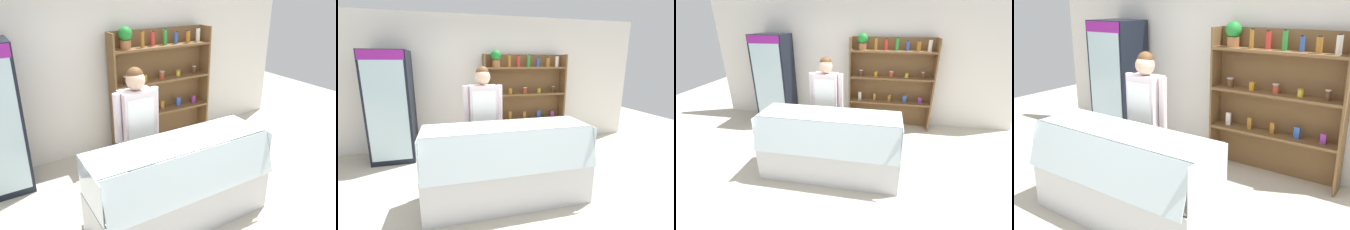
{
  "view_description": "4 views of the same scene",
  "coord_description": "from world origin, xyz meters",
  "views": [
    {
      "loc": [
        -1.89,
        -2.67,
        2.59
      ],
      "look_at": [
        0.11,
        0.62,
        1.04
      ],
      "focal_mm": 35.0,
      "sensor_mm": 36.0,
      "label": 1
    },
    {
      "loc": [
        -0.81,
        -2.64,
        1.77
      ],
      "look_at": [
        -0.05,
        0.39,
        1.04
      ],
      "focal_mm": 24.0,
      "sensor_mm": 36.0,
      "label": 2
    },
    {
      "loc": [
        0.61,
        -2.93,
        2.28
      ],
      "look_at": [
        -0.0,
        0.31,
        0.86
      ],
      "focal_mm": 24.0,
      "sensor_mm": 36.0,
      "label": 3
    },
    {
      "loc": [
        2.37,
        -2.63,
        2.26
      ],
      "look_at": [
        0.08,
        0.68,
        1.03
      ],
      "focal_mm": 40.0,
      "sensor_mm": 36.0,
      "label": 4
    }
  ],
  "objects": [
    {
      "name": "back_wall",
      "position": [
        0.0,
        2.14,
        1.35
      ],
      "size": [
        6.8,
        0.1,
        2.7
      ],
      "primitive_type": "cube",
      "color": "white",
      "rests_on": "ground"
    },
    {
      "name": "deli_display_case",
      "position": [
        -0.15,
        -0.07,
        0.31
      ],
      "size": [
        2.08,
        0.77,
        1.01
      ],
      "color": "silver",
      "rests_on": "ground"
    },
    {
      "name": "shelving_unit",
      "position": [
        0.68,
        1.89,
        1.11
      ],
      "size": [
        1.75,
        0.29,
        2.01
      ],
      "color": "brown",
      "rests_on": "ground"
    },
    {
      "name": "shop_clerk",
      "position": [
        -0.35,
        0.57,
        1.02
      ],
      "size": [
        0.58,
        0.25,
        1.72
      ],
      "color": "#4C4233",
      "rests_on": "ground"
    },
    {
      "name": "ground_plane",
      "position": [
        0.0,
        0.0,
        0.0
      ],
      "size": [
        12.0,
        12.0,
        0.0
      ],
      "primitive_type": "plane",
      "color": "beige"
    },
    {
      "name": "drinks_fridge",
      "position": [
        -1.85,
        1.69,
        0.99
      ],
      "size": [
        0.73,
        0.64,
        1.98
      ],
      "color": "black",
      "rests_on": "ground"
    }
  ]
}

